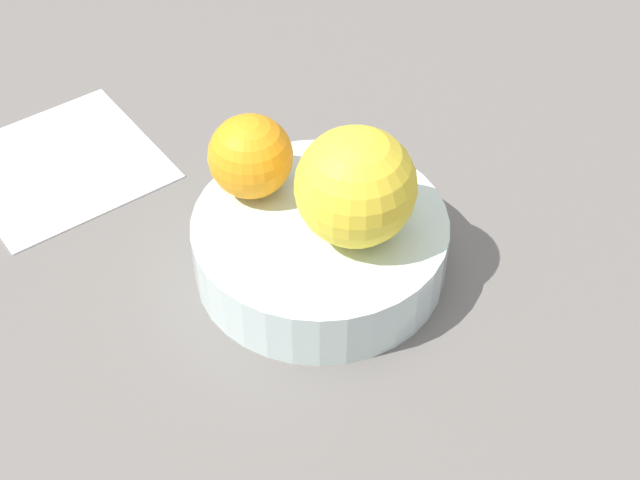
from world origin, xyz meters
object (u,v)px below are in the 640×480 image
(orange_in_bowl_0, at_px, (250,156))
(folded_napkin, at_px, (61,164))
(orange_in_bowl_1, at_px, (357,185))
(fruit_bowl, at_px, (320,246))

(orange_in_bowl_0, bearing_deg, folded_napkin, 86.59)
(orange_in_bowl_0, height_order, orange_in_bowl_1, orange_in_bowl_1)
(orange_in_bowl_1, relative_size, folded_napkin, 0.55)
(fruit_bowl, xyz_separation_m, folded_napkin, (0.02, 0.24, -0.02))
(orange_in_bowl_0, bearing_deg, fruit_bowl, -102.42)
(fruit_bowl, bearing_deg, folded_napkin, 84.38)
(fruit_bowl, bearing_deg, orange_in_bowl_1, -85.98)
(fruit_bowl, relative_size, orange_in_bowl_1, 2.21)
(orange_in_bowl_1, xyz_separation_m, folded_napkin, (0.02, 0.27, -0.09))
(fruit_bowl, relative_size, orange_in_bowl_0, 3.00)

